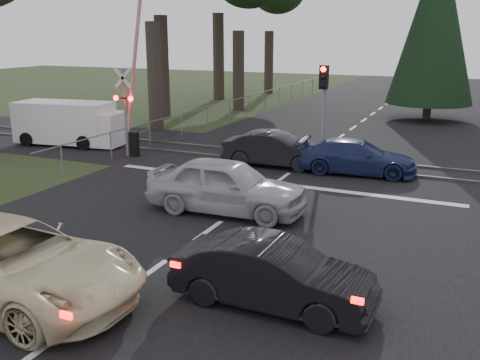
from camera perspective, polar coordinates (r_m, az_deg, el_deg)
The scene contains 16 objects.
ground at distance 12.43m, azimuth -9.84°, elevation -9.86°, with size 120.00×120.00×0.00m, color #293417.
road at distance 20.96m, azimuth 5.44°, elevation 0.85°, with size 14.00×100.00×0.01m, color black.
rail_corridor at distance 22.81m, azimuth 7.07°, elevation 2.01°, with size 120.00×8.00×0.01m, color black.
stop_line at distance 19.32m, azimuth 3.72°, elevation -0.36°, with size 13.00×0.35×0.00m, color silver.
rail_near at distance 22.06m, azimuth 6.45°, elevation 1.68°, with size 120.00×0.12×0.10m, color #59544C.
rail_far at distance 23.55m, azimuth 7.65°, elevation 2.52°, with size 120.00×0.12×0.10m, color #59544C.
crossing_signal at distance 23.67m, azimuth -11.65°, elevation 7.35°, with size 1.62×0.38×6.96m.
traffic_signal_center at distance 20.79m, azimuth 8.89°, elevation 8.48°, with size 0.32×0.48×4.10m.
conifer_tree at distance 35.37m, azimuth 20.12°, elevation 15.74°, with size 5.20×5.20×11.00m.
fence_left at distance 35.18m, azimuth -0.05°, elevation 6.86°, with size 0.10×36.00×1.20m, color slate, non-canonical shape.
cream_coupe at distance 11.81m, azimuth -23.47°, elevation -8.11°, with size 2.66×5.77×1.60m, color beige.
dark_hatchback at distance 10.70m, azimuth 3.53°, elevation -10.05°, with size 1.41×4.04×1.33m, color black.
silver_car at distance 16.04m, azimuth -1.44°, elevation -0.62°, with size 1.95×4.85×1.65m, color #ABAFB4.
blue_sedan at distance 21.02m, azimuth 12.36°, elevation 2.42°, with size 1.83×4.50×1.31m, color navy.
dark_car_far at distance 21.70m, azimuth 3.80°, elevation 3.27°, with size 1.47×4.23×1.39m, color black.
white_van at distance 27.07m, azimuth -17.46°, elevation 5.78°, with size 5.49×2.63×2.06m.
Camera 1 is at (6.42, -9.24, 5.27)m, focal length 40.00 mm.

